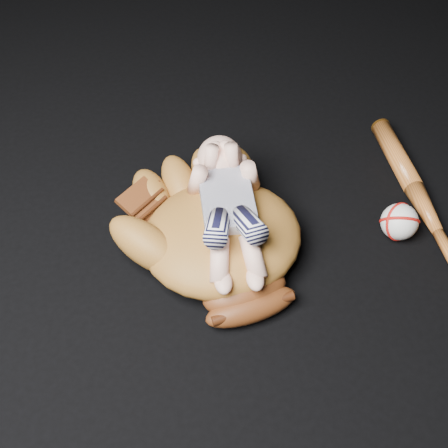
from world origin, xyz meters
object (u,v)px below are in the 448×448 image
at_px(baseball_glove, 222,231).
at_px(newborn_baby, 229,209).
at_px(baseball_bat, 419,197).
at_px(baseball, 399,222).

bearing_deg(baseball_glove, newborn_baby, 19.17).
height_order(baseball_glove, baseball_bat, baseball_glove).
height_order(newborn_baby, baseball_bat, newborn_baby).
bearing_deg(baseball, baseball_bat, 43.40).
bearing_deg(newborn_baby, baseball_bat, 9.70).
height_order(baseball_glove, baseball, baseball_glove).
bearing_deg(newborn_baby, baseball_glove, -147.37).
bearing_deg(baseball_bat, baseball_glove, -172.23).
xyz_separation_m(baseball_glove, newborn_baby, (0.02, 0.01, 0.06)).
bearing_deg(baseball_bat, newborn_baby, -173.16).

